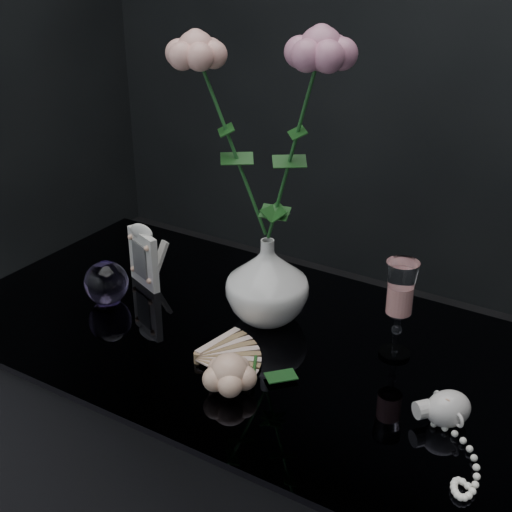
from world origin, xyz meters
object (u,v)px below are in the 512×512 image
Objects in this scene: vase at (267,280)px; pearl_jar at (448,407)px; paperweight at (106,283)px; wine_glass at (399,310)px; loose_rose at (229,373)px; picture_frame at (143,255)px.

vase is 0.80× the size of pearl_jar.
vase is at bearing 20.63° from paperweight.
paperweight is (-0.53, -0.12, -0.04)m from wine_glass.
wine_glass is (0.24, 0.01, 0.01)m from vase.
paperweight is 0.37m from loose_rose.
pearl_jar is (0.65, -0.10, -0.04)m from picture_frame.
pearl_jar is (0.13, -0.13, -0.06)m from wine_glass.
paperweight is 0.45× the size of loose_rose.
loose_rose is at bearing -9.30° from picture_frame.
paperweight is at bearing -76.81° from picture_frame.
vase is at bearing 88.60° from loose_rose.
wine_glass is 0.30m from loose_rose.
picture_frame reaches higher than paperweight.
pearl_jar is at bearing 0.07° from loose_rose.
loose_rose is at bearing -128.30° from wine_glass.
wine_glass is at bearing 12.69° from paperweight.
loose_rose reaches higher than pearl_jar.
picture_frame is at bearing -177.10° from wine_glass.
picture_frame is 1.58× the size of paperweight.
wine_glass is at bearing 2.64° from vase.
wine_glass is 0.88× the size of pearl_jar.
wine_glass is 0.55m from paperweight.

